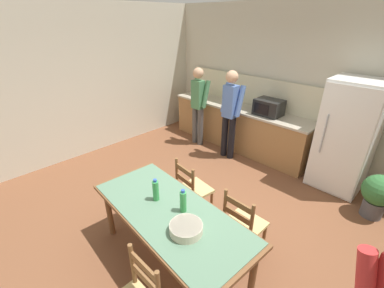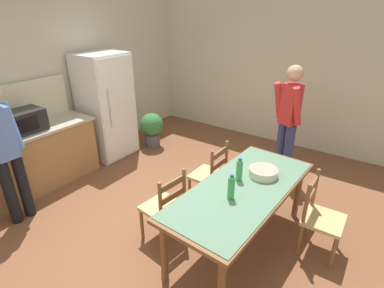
{
  "view_description": "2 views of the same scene",
  "coord_description": "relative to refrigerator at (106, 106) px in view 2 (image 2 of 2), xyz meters",
  "views": [
    {
      "loc": [
        1.81,
        -2.14,
        2.6
      ],
      "look_at": [
        -0.18,
        -0.17,
        1.22
      ],
      "focal_mm": 24.0,
      "sensor_mm": 36.0,
      "label": 1
    },
    {
      "loc": [
        -2.35,
        -1.89,
        2.5
      ],
      "look_at": [
        0.06,
        -0.22,
        1.14
      ],
      "focal_mm": 28.0,
      "sensor_mm": 36.0,
      "label": 2
    }
  ],
  "objects": [
    {
      "name": "chair_side_far_left",
      "position": [
        -1.18,
        -2.27,
        -0.46
      ],
      "size": [
        0.46,
        0.45,
        0.91
      ],
      "rotation": [
        0.0,
        0.0,
        3.03
      ],
      "color": "brown",
      "rests_on": "ground"
    },
    {
      "name": "potted_plant",
      "position": [
        0.67,
        -0.43,
        -0.52
      ],
      "size": [
        0.44,
        0.44,
        0.67
      ],
      "color": "#4C4C51",
      "rests_on": "ground"
    },
    {
      "name": "bottle_off_centre",
      "position": [
        -0.67,
        -2.91,
        -0.01
      ],
      "size": [
        0.07,
        0.07,
        0.27
      ],
      "color": "green",
      "rests_on": "dining_table"
    },
    {
      "name": "chair_side_far_right",
      "position": [
        -0.29,
        -2.32,
        -0.46
      ],
      "size": [
        0.43,
        0.41,
        0.91
      ],
      "rotation": [
        0.0,
        0.0,
        3.13
      ],
      "color": "brown",
      "rests_on": "ground"
    },
    {
      "name": "ground_plane",
      "position": [
        -0.92,
        -2.19,
        -0.91
      ],
      "size": [
        8.32,
        8.32,
        0.0
      ],
      "primitive_type": "plane",
      "color": "brown"
    },
    {
      "name": "bottle_near_centre",
      "position": [
        -1.02,
        -2.99,
        -0.01
      ],
      "size": [
        0.07,
        0.07,
        0.27
      ],
      "color": "green",
      "rests_on": "dining_table"
    },
    {
      "name": "refrigerator",
      "position": [
        0.0,
        0.0,
        0.0
      ],
      "size": [
        0.77,
        0.73,
        1.81
      ],
      "color": "white",
      "rests_on": "ground"
    },
    {
      "name": "chair_side_near_right",
      "position": [
        -0.38,
        -3.75,
        -0.46
      ],
      "size": [
        0.42,
        0.4,
        0.91
      ],
      "rotation": [
        0.0,
        0.0,
        0.01
      ],
      "color": "brown",
      "rests_on": "ground"
    },
    {
      "name": "wall_back",
      "position": [
        -0.92,
        0.47,
        0.54
      ],
      "size": [
        6.52,
        0.12,
        2.9
      ],
      "primitive_type": "cube",
      "color": "beige",
      "rests_on": "ground"
    },
    {
      "name": "wall_right",
      "position": [
        2.34,
        -2.19,
        0.54
      ],
      "size": [
        0.12,
        5.2,
        2.9
      ],
      "primitive_type": "cube",
      "color": "beige",
      "rests_on": "ground"
    },
    {
      "name": "person_by_table",
      "position": [
        1.05,
        -2.86,
        0.08
      ],
      "size": [
        0.4,
        0.5,
        1.75
      ],
      "rotation": [
        0.0,
        0.0,
        2.74
      ],
      "color": "navy",
      "rests_on": "ground"
    },
    {
      "name": "person_at_counter",
      "position": [
        -1.93,
        -0.5,
        0.08
      ],
      "size": [
        0.44,
        0.3,
        1.75
      ],
      "rotation": [
        0.0,
        0.0,
        1.57
      ],
      "color": "black",
      "rests_on": "ground"
    },
    {
      "name": "dining_table",
      "position": [
        -0.78,
        -3.01,
        -0.22
      ],
      "size": [
        2.02,
        0.96,
        0.77
      ],
      "rotation": [
        0.0,
        0.0,
        -0.06
      ],
      "color": "brown",
      "rests_on": "ground"
    },
    {
      "name": "serving_bowl",
      "position": [
        -0.44,
        -3.09,
        -0.09
      ],
      "size": [
        0.32,
        0.32,
        0.09
      ],
      "color": "beige",
      "rests_on": "dining_table"
    },
    {
      "name": "microwave",
      "position": [
        -1.41,
        0.02,
        0.16
      ],
      "size": [
        0.5,
        0.39,
        0.3
      ],
      "color": "black",
      "rests_on": "kitchen_counter"
    }
  ]
}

